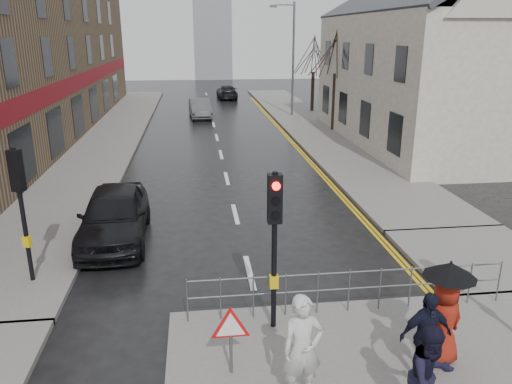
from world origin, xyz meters
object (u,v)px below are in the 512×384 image
object	(u,v)px
pedestrian_b	(430,378)
pedestrian_with_umbrella	(445,309)
car_mid	(200,108)
pedestrian_d	(426,336)
car_parked	(114,215)
pedestrian_a	(302,349)

from	to	relation	value
pedestrian_b	pedestrian_with_umbrella	xyz separation A→B (m)	(0.97, 1.50, 0.23)
car_mid	pedestrian_with_umbrella	bearing A→B (deg)	-86.75
car_mid	pedestrian_d	bearing A→B (deg)	-87.81
pedestrian_b	car_parked	xyz separation A→B (m)	(-5.96, 8.52, -0.21)
pedestrian_with_umbrella	pedestrian_d	size ratio (longest dim) A/B	1.22
pedestrian_a	pedestrian_with_umbrella	size ratio (longest dim) A/B	0.93
pedestrian_a	pedestrian_d	distance (m)	2.29
pedestrian_a	pedestrian_d	bearing A→B (deg)	0.72
car_mid	pedestrian_a	bearing A→B (deg)	-92.11
pedestrian_d	pedestrian_b	bearing A→B (deg)	-117.54
pedestrian_b	car_mid	world-z (taller)	pedestrian_b
pedestrian_d	car_parked	distance (m)	9.79
pedestrian_with_umbrella	pedestrian_d	xyz separation A→B (m)	(-0.52, -0.37, -0.28)
pedestrian_b	pedestrian_d	bearing A→B (deg)	49.58
car_mid	car_parked	bearing A→B (deg)	-101.73
car_parked	pedestrian_d	bearing A→B (deg)	-50.48
pedestrian_b	pedestrian_d	xyz separation A→B (m)	(0.46, 1.13, -0.04)
pedestrian_d	car_mid	size ratio (longest dim) A/B	0.40
pedestrian_with_umbrella	car_parked	distance (m)	9.88
car_parked	car_mid	bearing A→B (deg)	81.12
pedestrian_with_umbrella	pedestrian_d	distance (m)	0.69
pedestrian_d	car_mid	bearing A→B (deg)	90.94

